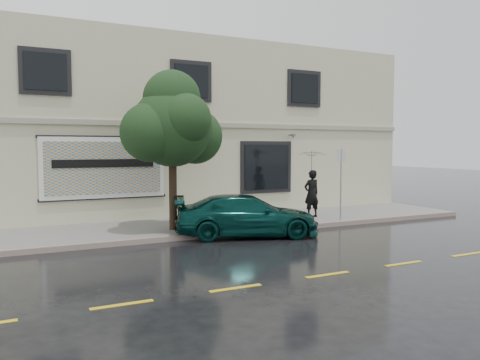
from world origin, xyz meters
name	(u,v)px	position (x,y,z in m)	size (l,w,h in m)	color
ground	(253,245)	(0.00, 0.00, 0.00)	(90.00, 90.00, 0.00)	black
sidewalk	(209,225)	(0.00, 3.25, 0.07)	(20.00, 3.50, 0.15)	gray
curb	(230,233)	(0.00, 1.50, 0.07)	(20.00, 0.18, 0.16)	gray
road_marking	(328,275)	(0.00, -3.50, 0.01)	(19.00, 0.12, 0.01)	gold
building	(161,131)	(0.00, 9.00, 3.50)	(20.00, 8.12, 7.00)	beige
billboard	(104,168)	(-3.20, 4.92, 2.05)	(4.30, 0.16, 2.20)	white
car	(247,216)	(0.42, 1.20, 0.64)	(1.95, 4.42, 1.29)	#072F2B
pedestrian	(312,194)	(3.93, 2.80, 1.03)	(0.64, 0.42, 1.76)	black
umbrella	(312,159)	(3.93, 2.80, 2.31)	(1.08, 1.08, 0.80)	black
street_tree	(172,127)	(-1.52, 2.55, 3.37)	(2.51, 2.51, 4.50)	#332316
sign_pole	(341,177)	(4.41, 1.70, 1.68)	(0.30, 0.12, 2.55)	#979BA0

